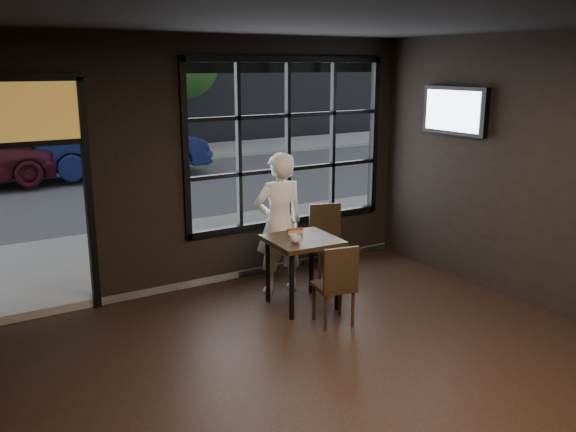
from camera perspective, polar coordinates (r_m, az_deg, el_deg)
floor at (r=5.53m, az=8.88°, el=-17.14°), size 6.00×7.00×0.02m
ceiling at (r=4.76m, az=10.41°, el=18.32°), size 6.00×7.00×0.02m
window_frame at (r=8.34m, az=-0.02°, el=6.88°), size 3.06×0.12×2.28m
stained_transom at (r=7.14m, az=-23.49°, el=8.98°), size 1.20×0.06×0.70m
street_asphalt at (r=27.87m, az=-25.23°, el=6.81°), size 60.00×41.00×0.04m
cafe_table at (r=7.30m, az=1.32°, el=-5.25°), size 0.83×0.83×0.85m
chair_near at (r=6.82m, az=4.29°, el=-6.33°), size 0.48×0.48×0.93m
chair_window at (r=8.16m, az=3.85°, el=-2.60°), size 0.55×0.55×1.01m
man at (r=7.63m, az=-0.83°, el=-0.69°), size 0.69×0.49×1.80m
hotdog at (r=7.34m, az=0.64°, el=-1.46°), size 0.21×0.12×0.06m
cup at (r=6.98m, az=0.69°, el=-2.14°), size 0.15×0.15×0.10m
tv at (r=8.35m, az=15.34°, el=9.48°), size 0.12×1.06×0.62m
navy_car at (r=16.26m, az=-15.32°, el=6.40°), size 4.52×2.01×1.44m
tree_right at (r=20.38m, az=-9.97°, el=13.98°), size 2.41×2.41×4.11m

